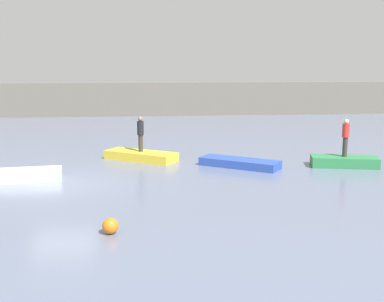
{
  "coord_description": "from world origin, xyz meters",
  "views": [
    {
      "loc": [
        3.19,
        -19.2,
        4.79
      ],
      "look_at": [
        5.47,
        3.15,
        0.72
      ],
      "focal_mm": 46.06,
      "sensor_mm": 36.0,
      "label": 1
    }
  ],
  "objects_px": {
    "rowboat_blue": "(240,163)",
    "person_red_shirt": "(346,136)",
    "mooring_buoy": "(110,226)",
    "rowboat_green": "(344,162)",
    "person_dark_shirt": "(140,132)",
    "rowboat_white": "(11,176)",
    "rowboat_yellow": "(141,156)"
  },
  "relations": [
    {
      "from": "rowboat_white",
      "to": "rowboat_green",
      "type": "xyz_separation_m",
      "value": [
        14.64,
        1.36,
        0.01
      ]
    },
    {
      "from": "person_dark_shirt",
      "to": "mooring_buoy",
      "type": "distance_m",
      "value": 10.68
    },
    {
      "from": "rowboat_blue",
      "to": "mooring_buoy",
      "type": "xyz_separation_m",
      "value": [
        -5.4,
        -8.5,
        0.05
      ]
    },
    {
      "from": "rowboat_green",
      "to": "person_red_shirt",
      "type": "relative_size",
      "value": 1.71
    },
    {
      "from": "person_red_shirt",
      "to": "rowboat_green",
      "type": "bearing_deg",
      "value": -165.96
    },
    {
      "from": "rowboat_green",
      "to": "person_red_shirt",
      "type": "height_order",
      "value": "person_red_shirt"
    },
    {
      "from": "mooring_buoy",
      "to": "rowboat_blue",
      "type": "bearing_deg",
      "value": 57.57
    },
    {
      "from": "rowboat_blue",
      "to": "mooring_buoy",
      "type": "distance_m",
      "value": 10.07
    },
    {
      "from": "person_red_shirt",
      "to": "mooring_buoy",
      "type": "distance_m",
      "value": 13.11
    },
    {
      "from": "rowboat_blue",
      "to": "mooring_buoy",
      "type": "height_order",
      "value": "mooring_buoy"
    },
    {
      "from": "rowboat_blue",
      "to": "person_red_shirt",
      "type": "xyz_separation_m",
      "value": [
        4.84,
        -0.41,
        1.26
      ]
    },
    {
      "from": "rowboat_white",
      "to": "person_red_shirt",
      "type": "bearing_deg",
      "value": -1.43
    },
    {
      "from": "rowboat_yellow",
      "to": "person_red_shirt",
      "type": "bearing_deg",
      "value": 18.72
    },
    {
      "from": "rowboat_yellow",
      "to": "rowboat_green",
      "type": "height_order",
      "value": "rowboat_green"
    },
    {
      "from": "rowboat_white",
      "to": "rowboat_green",
      "type": "relative_size",
      "value": 1.33
    },
    {
      "from": "rowboat_yellow",
      "to": "mooring_buoy",
      "type": "xyz_separation_m",
      "value": [
        -0.86,
        -10.59,
        0.02
      ]
    },
    {
      "from": "rowboat_white",
      "to": "person_red_shirt",
      "type": "distance_m",
      "value": 14.76
    },
    {
      "from": "rowboat_green",
      "to": "mooring_buoy",
      "type": "distance_m",
      "value": 13.06
    },
    {
      "from": "rowboat_yellow",
      "to": "rowboat_white",
      "type": "bearing_deg",
      "value": -110.19
    },
    {
      "from": "rowboat_yellow",
      "to": "mooring_buoy",
      "type": "relative_size",
      "value": 7.8
    },
    {
      "from": "rowboat_white",
      "to": "rowboat_green",
      "type": "bearing_deg",
      "value": -1.43
    },
    {
      "from": "rowboat_white",
      "to": "person_dark_shirt",
      "type": "relative_size",
      "value": 2.28
    },
    {
      "from": "person_dark_shirt",
      "to": "person_red_shirt",
      "type": "height_order",
      "value": "person_red_shirt"
    },
    {
      "from": "rowboat_white",
      "to": "rowboat_blue",
      "type": "xyz_separation_m",
      "value": [
        9.8,
        1.77,
        -0.04
      ]
    },
    {
      "from": "rowboat_yellow",
      "to": "person_dark_shirt",
      "type": "bearing_deg",
      "value": 0.0
    },
    {
      "from": "rowboat_blue",
      "to": "person_dark_shirt",
      "type": "bearing_deg",
      "value": -169.83
    },
    {
      "from": "rowboat_blue",
      "to": "rowboat_green",
      "type": "height_order",
      "value": "rowboat_green"
    },
    {
      "from": "mooring_buoy",
      "to": "rowboat_yellow",
      "type": "bearing_deg",
      "value": 85.38
    },
    {
      "from": "rowboat_green",
      "to": "person_dark_shirt",
      "type": "relative_size",
      "value": 1.72
    },
    {
      "from": "rowboat_blue",
      "to": "mooring_buoy",
      "type": "bearing_deg",
      "value": -87.65
    },
    {
      "from": "rowboat_white",
      "to": "person_red_shirt",
      "type": "height_order",
      "value": "person_red_shirt"
    },
    {
      "from": "rowboat_blue",
      "to": "rowboat_green",
      "type": "relative_size",
      "value": 1.24
    }
  ]
}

